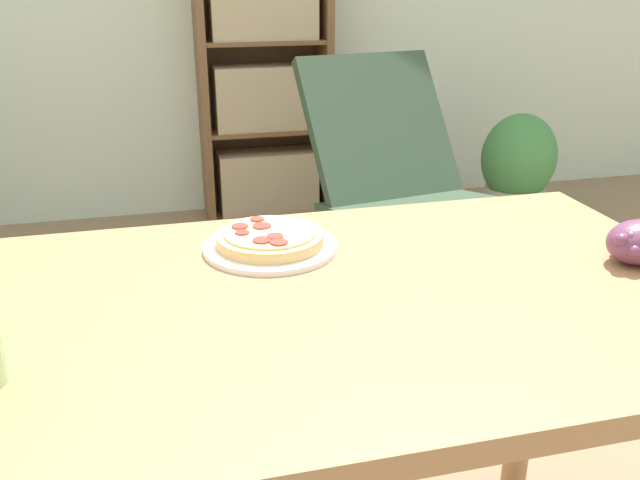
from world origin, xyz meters
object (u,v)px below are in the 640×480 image
bookshelf (265,93)px  grape_bunch (639,242)px  pizza_on_plate (270,241)px  lounge_chair_far (396,216)px  potted_plant_floor (518,170)px

bookshelf → grape_bunch: bearing=-85.3°
pizza_on_plate → bookshelf: bearing=80.6°
lounge_chair_far → bookshelf: size_ratio=0.66×
lounge_chair_far → potted_plant_floor: bearing=21.9°
lounge_chair_far → potted_plant_floor: (0.81, 0.49, -0.00)m
bookshelf → lounge_chair_far: bearing=-69.7°
grape_bunch → potted_plant_floor: bearing=64.4°
pizza_on_plate → potted_plant_floor: pizza_on_plate is taller
lounge_chair_far → pizza_on_plate: bearing=-128.5°
pizza_on_plate → bookshelf: bookshelf is taller
pizza_on_plate → lounge_chair_far: bearing=60.8°
pizza_on_plate → grape_bunch: size_ratio=2.03×
grape_bunch → lounge_chair_far: bearing=84.2°
pizza_on_plate → bookshelf: size_ratio=0.18×
bookshelf → potted_plant_floor: 1.30m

